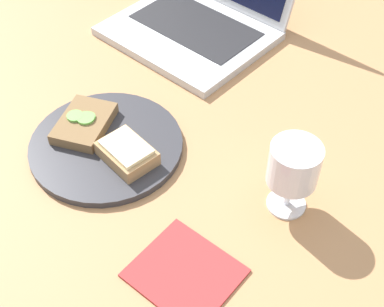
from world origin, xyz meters
TOP-DOWN VIEW (x-y plane):
  - wooden_table at (0.00, 0.00)cm, footprint 140.00×140.00cm
  - plate at (-11.44, -5.66)cm, footprint 25.65×25.65cm
  - sandwich_with_cucumber at (-16.85, -5.58)cm, footprint 11.80×13.35cm
  - sandwich_with_cheese at (-6.06, -5.74)cm, footprint 9.74×7.48cm
  - wine_glass at (17.97, 4.58)cm, footprint 7.46×7.46cm
  - laptop at (-23.01, 32.24)cm, footprint 31.35×32.33cm
  - napkin at (14.56, -14.60)cm, footprint 14.12×12.82cm

SIDE VIEW (x-z plane):
  - wooden_table at x=0.00cm, z-range 0.00..3.00cm
  - napkin at x=14.56cm, z-range 3.00..3.40cm
  - plate at x=-11.44cm, z-range 3.00..4.28cm
  - sandwich_with_cucumber at x=-16.85cm, z-range 4.11..6.51cm
  - sandwich_with_cheese at x=-6.06cm, z-range 4.20..7.28cm
  - laptop at x=-23.01cm, z-range -4.06..18.54cm
  - wine_glass at x=17.97cm, z-range 5.37..17.71cm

